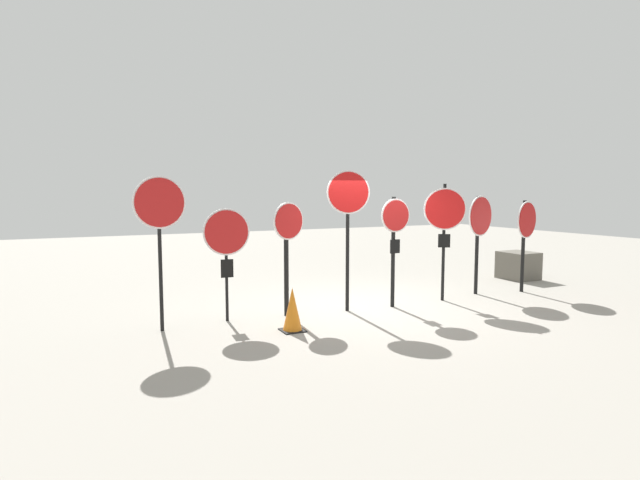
# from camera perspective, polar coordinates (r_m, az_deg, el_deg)

# --- Properties ---
(ground_plane) EXTENTS (40.00, 40.00, 0.00)m
(ground_plane) POSITION_cam_1_polar(r_m,az_deg,el_deg) (9.97, 5.79, -7.77)
(ground_plane) COLOR gray
(stop_sign_0) EXTENTS (0.85, 0.17, 2.54)m
(stop_sign_0) POSITION_cam_1_polar(r_m,az_deg,el_deg) (8.43, -17.85, 2.80)
(stop_sign_0) COLOR black
(stop_sign_0) RESTS_ON ground
(stop_sign_1) EXTENTS (0.82, 0.12, 2.00)m
(stop_sign_1) POSITION_cam_1_polar(r_m,az_deg,el_deg) (8.83, -10.63, 0.13)
(stop_sign_1) COLOR black
(stop_sign_1) RESTS_ON ground
(stop_sign_2) EXTENTS (0.66, 0.24, 2.10)m
(stop_sign_2) POSITION_cam_1_polar(r_m,az_deg,el_deg) (9.09, -3.72, 0.15)
(stop_sign_2) COLOR black
(stop_sign_2) RESTS_ON ground
(stop_sign_3) EXTENTS (0.78, 0.30, 2.69)m
(stop_sign_3) POSITION_cam_1_polar(r_m,az_deg,el_deg) (9.42, 3.23, 3.72)
(stop_sign_3) COLOR black
(stop_sign_3) RESTS_ON ground
(stop_sign_4) EXTENTS (0.66, 0.14, 2.19)m
(stop_sign_4) POSITION_cam_1_polar(r_m,az_deg,el_deg) (9.89, 8.53, 0.98)
(stop_sign_4) COLOR black
(stop_sign_4) RESTS_ON ground
(stop_sign_5) EXTENTS (0.77, 0.45, 2.45)m
(stop_sign_5) POSITION_cam_1_polar(r_m,az_deg,el_deg) (10.67, 14.06, 2.47)
(stop_sign_5) COLOR black
(stop_sign_5) RESTS_ON ground
(stop_sign_6) EXTENTS (0.87, 0.27, 2.20)m
(stop_sign_6) POSITION_cam_1_polar(r_m,az_deg,el_deg) (11.61, 17.78, 1.73)
(stop_sign_6) COLOR black
(stop_sign_6) RESTS_ON ground
(stop_sign_7) EXTENTS (0.81, 0.26, 2.10)m
(stop_sign_7) POSITION_cam_1_polar(r_m,az_deg,el_deg) (12.24, 22.48, 1.30)
(stop_sign_7) COLOR black
(stop_sign_7) RESTS_ON ground
(traffic_cone_0) EXTENTS (0.38, 0.38, 0.73)m
(traffic_cone_0) POSITION_cam_1_polar(r_m,az_deg,el_deg) (8.28, -3.18, -7.93)
(traffic_cone_0) COLOR black
(traffic_cone_0) RESTS_ON ground
(storage_crate) EXTENTS (0.81, 0.86, 0.72)m
(storage_crate) POSITION_cam_1_polar(r_m,az_deg,el_deg) (14.18, 21.71, -2.71)
(storage_crate) COLOR #605B51
(storage_crate) RESTS_ON ground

